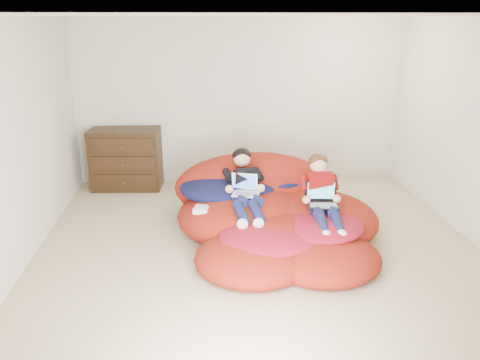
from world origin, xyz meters
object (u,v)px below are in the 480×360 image
object	(u,v)px
beanbag_pile	(271,215)
laptop_white	(245,188)
dresser	(126,159)
older_boy	(244,183)
younger_boy	(322,192)
laptop_black	(322,199)

from	to	relation	value
beanbag_pile	laptop_white	bearing A→B (deg)	-175.91
dresser	older_boy	world-z (taller)	older_boy
younger_boy	laptop_white	xyz separation A→B (m)	(-0.84, 0.22, -0.01)
dresser	beanbag_pile	xyz separation A→B (m)	(1.92, -1.87, -0.20)
dresser	younger_boy	world-z (taller)	younger_boy
older_boy	laptop_white	bearing A→B (deg)	-90.00
beanbag_pile	older_boy	world-z (taller)	older_boy
older_boy	younger_boy	distance (m)	0.90
laptop_white	older_boy	bearing A→B (deg)	90.00
younger_boy	older_boy	bearing A→B (deg)	158.09
dresser	younger_boy	bearing A→B (deg)	-40.63
laptop_white	beanbag_pile	bearing A→B (deg)	4.09
beanbag_pile	older_boy	xyz separation A→B (m)	(-0.30, 0.10, 0.38)
dresser	beanbag_pile	distance (m)	2.69
dresser	laptop_white	xyz separation A→B (m)	(1.62, -1.89, 0.16)
beanbag_pile	younger_boy	bearing A→B (deg)	-24.07
dresser	laptop_white	size ratio (longest dim) A/B	3.05
laptop_white	laptop_black	xyz separation A→B (m)	(0.84, -0.26, -0.06)
laptop_black	older_boy	bearing A→B (deg)	155.81
dresser	laptop_black	xyz separation A→B (m)	(2.46, -2.15, 0.11)
beanbag_pile	younger_boy	xyz separation A→B (m)	(0.53, -0.24, 0.37)
dresser	laptop_black	size ratio (longest dim) A/B	2.86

